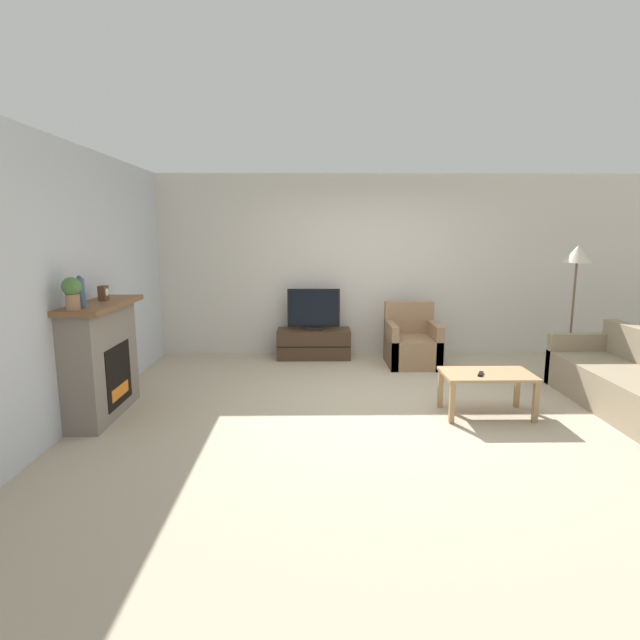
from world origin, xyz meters
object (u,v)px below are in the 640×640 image
object	(u,v)px
fireplace	(101,359)
mantel_clock	(103,293)
tv	(314,311)
remote	(481,374)
potted_plant	(72,291)
couch	(633,385)
floor_lamp	(577,262)
mantel_vase_left	(80,292)
tv_stand	(314,344)
coffee_table	(487,379)
armchair	(412,345)

from	to	relation	value
fireplace	mantel_clock	xyz separation A→B (m)	(0.02, 0.12, 0.65)
tv	remote	distance (m)	2.98
potted_plant	remote	world-z (taller)	potted_plant
couch	floor_lamp	bearing A→B (deg)	88.10
mantel_vase_left	couch	xyz separation A→B (m)	(5.47, 0.44, -1.03)
mantel_vase_left	mantel_clock	bearing A→B (deg)	89.91
remote	tv	bearing A→B (deg)	149.34
potted_plant	couch	bearing A→B (deg)	6.16
fireplace	potted_plant	distance (m)	0.91
fireplace	couch	world-z (taller)	fireplace
potted_plant	tv_stand	size ratio (longest dim) A/B	0.27
fireplace	couch	distance (m)	5.49
mantel_vase_left	potted_plant	distance (m)	0.16
potted_plant	coffee_table	distance (m)	4.03
mantel_vase_left	armchair	distance (m)	4.33
tv_stand	floor_lamp	size ratio (longest dim) A/B	0.64
fireplace	remote	size ratio (longest dim) A/B	8.09
coffee_table	floor_lamp	world-z (taller)	floor_lamp
mantel_clock	floor_lamp	xyz separation A→B (m)	(5.51, 1.36, 0.22)
fireplace	tv	distance (m)	3.18
mantel_clock	remote	xyz separation A→B (m)	(3.79, -0.24, -0.79)
potted_plant	floor_lamp	xyz separation A→B (m)	(5.51, 2.01, 0.13)
mantel_clock	tv	distance (m)	3.12
tv	floor_lamp	xyz separation A→B (m)	(3.39, -0.86, 0.76)
fireplace	mantel_clock	bearing A→B (deg)	81.90
couch	coffee_table	bearing A→B (deg)	-176.05
tv	floor_lamp	size ratio (longest dim) A/B	0.46
mantel_clock	armchair	bearing A→B (deg)	27.56
tv_stand	tv	size ratio (longest dim) A/B	1.40
mantel_clock	floor_lamp	world-z (taller)	floor_lamp
mantel_vase_left	potted_plant	bearing A→B (deg)	-90.00
mantel_clock	coffee_table	bearing A→B (deg)	-2.48
mantel_vase_left	coffee_table	distance (m)	4.01
mantel_vase_left	mantel_clock	distance (m)	0.50
potted_plant	tv_stand	bearing A→B (deg)	53.50
potted_plant	tv	size ratio (longest dim) A/B	0.38
coffee_table	remote	bearing A→B (deg)	-142.18
fireplace	remote	distance (m)	3.81
mantel_clock	armchair	xyz separation A→B (m)	(3.51, 1.83, -0.96)
mantel_vase_left	coffee_table	world-z (taller)	mantel_vase_left
couch	floor_lamp	world-z (taller)	floor_lamp
fireplace	coffee_table	world-z (taller)	fireplace
mantel_vase_left	floor_lamp	world-z (taller)	floor_lamp
couch	floor_lamp	size ratio (longest dim) A/B	1.19
mantel_vase_left	mantel_clock	xyz separation A→B (m)	(0.00, 0.49, -0.07)
potted_plant	tv	world-z (taller)	potted_plant
potted_plant	tv	xyz separation A→B (m)	(2.13, 2.87, -0.62)
mantel_vase_left	floor_lamp	xyz separation A→B (m)	(5.51, 1.86, 0.16)
couch	floor_lamp	xyz separation A→B (m)	(0.05, 1.42, 1.19)
mantel_clock	tv_stand	world-z (taller)	mantel_clock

